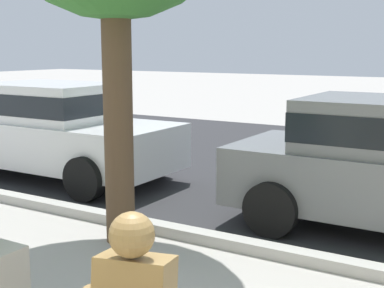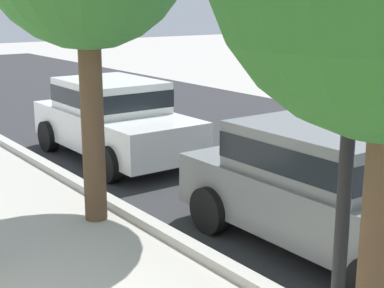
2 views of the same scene
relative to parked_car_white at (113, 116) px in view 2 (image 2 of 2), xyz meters
The scene contains 4 objects.
curb_stone 5.42m from the parked_car_white, 15.39° to the right, with size 60.00×0.20×0.12m, color #B2AFA8.
parked_car_white is the anchor object (origin of this frame).
parked_car_grey 5.48m from the parked_car_white, ahead, with size 4.10×1.92×1.56m.
lamp_post 7.45m from the parked_car_white, 13.52° to the right, with size 0.32×0.32×3.90m.
Camera 2 is at (4.76, -1.05, 3.03)m, focal length 53.87 mm.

